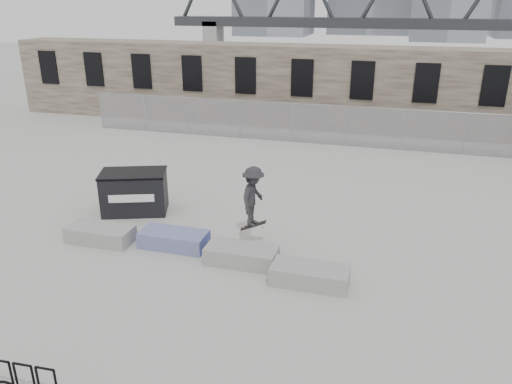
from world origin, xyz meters
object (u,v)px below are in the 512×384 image
planter_far_left (100,234)px  planter_center_right (242,254)px  planter_center_left (174,239)px  planter_offset (310,274)px  skateboarder (253,196)px  dumpster (134,192)px

planter_far_left → planter_center_right: 4.53m
planter_center_left → planter_offset: (4.26, -0.94, 0.00)m
planter_far_left → skateboarder: size_ratio=1.01×
planter_center_right → dumpster: size_ratio=0.79×
dumpster → planter_center_right: bearing=-48.1°
planter_far_left → planter_center_left: same height
planter_center_left → planter_far_left: bearing=-172.7°
planter_center_right → planter_offset: size_ratio=1.00×
dumpster → planter_far_left: bearing=-107.8°
planter_center_right → skateboarder: (0.00, 1.17, 1.29)m
planter_far_left → planter_center_right: size_ratio=1.00×
planter_offset → dumpster: bearing=155.7°
planter_far_left → skateboarder: (4.53, 1.08, 1.29)m
planter_offset → skateboarder: 2.95m
planter_center_right → planter_offset: same height
planter_offset → dumpster: size_ratio=0.79×
planter_center_left → planter_center_right: bearing=-9.9°
skateboarder → planter_offset: bearing=-125.1°
planter_far_left → skateboarder: bearing=13.4°
planter_center_right → skateboarder: size_ratio=1.01×
planter_center_right → skateboarder: skateboarder is taller
planter_center_left → planter_center_right: size_ratio=1.00×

